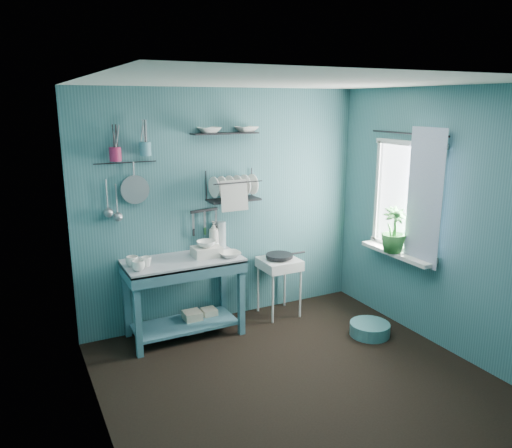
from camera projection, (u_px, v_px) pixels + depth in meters
name	position (u px, v px, depth m)	size (l,w,h in m)	color
floor	(295.00, 378.00, 4.37)	(3.20, 3.20, 0.00)	black
ceiling	(301.00, 82.00, 3.78)	(3.20, 3.20, 0.00)	silver
wall_back	(225.00, 207.00, 5.37)	(3.20, 3.20, 0.00)	#315F65
wall_front	(438.00, 306.00, 2.77)	(3.20, 3.20, 0.00)	#315F65
wall_left	(95.00, 270.00, 3.37)	(3.00, 3.00, 0.00)	#315F65
wall_right	(440.00, 220.00, 4.77)	(3.00, 3.00, 0.00)	#315F65
work_counter	(184.00, 298.00, 5.08)	(1.17, 0.58, 0.83)	#356371
mug_left	(138.00, 266.00, 4.63)	(0.12, 0.12, 0.10)	white
mug_mid	(146.00, 262.00, 4.76)	(0.10, 0.10, 0.09)	white
mug_right	(132.00, 261.00, 4.76)	(0.12, 0.12, 0.10)	white
wash_tub	(207.00, 251.00, 5.07)	(0.28, 0.22, 0.10)	silver
tub_bowl	(206.00, 244.00, 5.05)	(0.20, 0.20, 0.06)	white
soap_bottle	(214.00, 235.00, 5.31)	(0.12, 0.12, 0.30)	silver
water_bottle	(222.00, 234.00, 5.37)	(0.09, 0.09, 0.28)	silver
counter_bowl	(230.00, 254.00, 5.05)	(0.22, 0.22, 0.05)	white
hotplate_stand	(279.00, 287.00, 5.62)	(0.41, 0.41, 0.66)	silver
frying_pan	(279.00, 256.00, 5.53)	(0.30, 0.30, 0.04)	black
knife_strip	(204.00, 210.00, 5.24)	(0.32, 0.02, 0.03)	black
dish_rack	(234.00, 186.00, 5.22)	(0.55, 0.24, 0.32)	black
upper_shelf	(225.00, 133.00, 5.09)	(0.70, 0.18, 0.01)	black
shelf_bowl_left	(209.00, 130.00, 5.00)	(0.23, 0.23, 0.06)	white
shelf_bowl_right	(246.00, 131.00, 5.19)	(0.23, 0.23, 0.06)	white
utensil_cup_magenta	(115.00, 154.00, 4.66)	(0.11, 0.11, 0.13)	#A21D47
utensil_cup_teal	(145.00, 149.00, 4.77)	(0.11, 0.11, 0.13)	teal
colander	(135.00, 190.00, 4.84)	(0.28, 0.28, 0.03)	gray
ladle_outer	(107.00, 195.00, 4.74)	(0.01, 0.01, 0.30)	gray
ladle_inner	(116.00, 199.00, 4.79)	(0.01, 0.01, 0.30)	gray
hook_rail	(125.00, 163.00, 4.77)	(0.01, 0.01, 0.60)	black
window_glass	(407.00, 197.00, 5.12)	(1.10, 1.10, 0.00)	white
windowsill	(397.00, 253.00, 5.22)	(0.16, 0.95, 0.04)	silver
curtain	(424.00, 198.00, 4.82)	(1.35, 1.35, 0.00)	silver
curtain_rod	(408.00, 133.00, 4.95)	(0.02, 0.02, 1.05)	black
potted_plant	(394.00, 230.00, 5.15)	(0.26, 0.26, 0.47)	#2D7030
storage_tin_large	(192.00, 321.00, 5.24)	(0.18, 0.18, 0.22)	tan
storage_tin_small	(209.00, 317.00, 5.36)	(0.15, 0.15, 0.20)	tan
floor_basin	(370.00, 329.00, 5.16)	(0.41, 0.41, 0.13)	#3F777C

